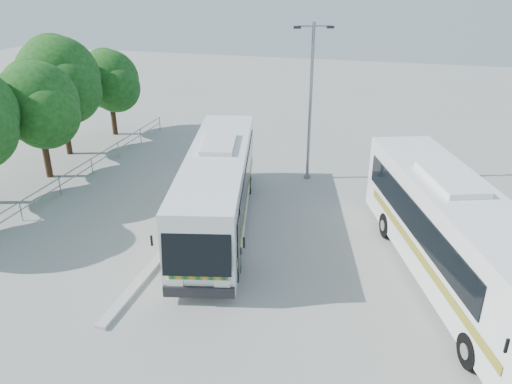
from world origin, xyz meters
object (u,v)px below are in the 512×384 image
(coach_adjacent, at_px, (456,236))
(lamppost, at_px, (311,97))
(tree_far_d, at_px, (59,78))
(coach_main, at_px, (218,186))
(tree_far_e, at_px, (110,80))
(tree_far_c, at_px, (38,103))

(coach_adjacent, distance_m, lamppost, 11.58)
(tree_far_d, bearing_deg, coach_main, -28.51)
(coach_main, xyz_separation_m, coach_adjacent, (9.88, -2.30, 0.12))
(tree_far_e, height_order, lamppost, lamppost)
(tree_far_e, bearing_deg, coach_main, -43.89)
(tree_far_e, distance_m, coach_adjacent, 25.46)
(tree_far_e, bearing_deg, coach_adjacent, -32.09)
(tree_far_c, height_order, coach_main, tree_far_c)
(tree_far_e, bearing_deg, tree_far_d, -98.63)
(tree_far_c, height_order, tree_far_e, tree_far_c)
(lamppost, bearing_deg, tree_far_d, 159.93)
(tree_far_e, relative_size, lamppost, 0.70)
(tree_far_e, relative_size, coach_adjacent, 0.44)
(tree_far_d, relative_size, lamppost, 0.87)
(tree_far_c, distance_m, lamppost, 14.59)
(tree_far_d, xyz_separation_m, tree_far_e, (0.68, 4.50, -0.93))
(tree_far_d, xyz_separation_m, lamppost, (15.31, -0.06, -0.17))
(coach_main, bearing_deg, tree_far_d, 138.75)
(tree_far_e, bearing_deg, lamppost, -17.31)
(coach_adjacent, bearing_deg, tree_far_e, 128.65)
(tree_far_d, xyz_separation_m, coach_adjacent, (22.20, -8.99, -2.80))
(tree_far_d, bearing_deg, lamppost, -0.22)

